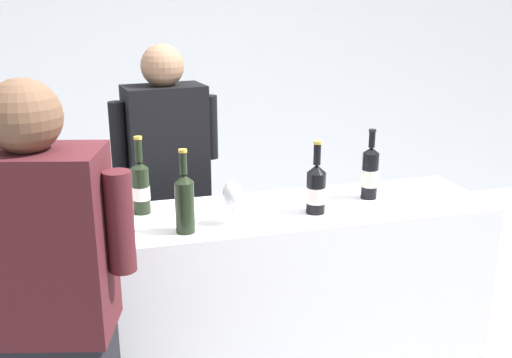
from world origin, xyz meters
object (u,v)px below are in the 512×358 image
at_px(wine_bottle_1, 185,201).
at_px(wine_bottle_5, 141,186).
at_px(person_guest, 53,357).
at_px(wine_bottle_3, 62,201).
at_px(wine_glass, 232,196).
at_px(person_server, 169,208).
at_px(wine_bottle_0, 370,173).
at_px(wine_bottle_4, 316,188).

xyz_separation_m(wine_bottle_1, wine_bottle_5, (-0.15, 0.26, -0.01)).
bearing_deg(person_guest, wine_bottle_5, 65.21).
bearing_deg(wine_bottle_3, wine_bottle_1, -17.94).
height_order(wine_glass, person_server, person_server).
distance_m(person_server, person_guest, 1.36).
height_order(wine_bottle_0, wine_bottle_4, wine_bottle_0).
distance_m(wine_bottle_0, person_server, 1.08).
distance_m(wine_bottle_0, wine_bottle_4, 0.33).
distance_m(wine_bottle_3, person_guest, 0.70).
xyz_separation_m(wine_bottle_0, wine_bottle_4, (-0.31, -0.11, -0.01)).
distance_m(wine_bottle_3, wine_bottle_4, 1.05).
bearing_deg(wine_bottle_1, wine_bottle_4, 6.89).
bearing_deg(wine_bottle_4, person_guest, -152.69).
bearing_deg(wine_bottle_5, wine_bottle_0, -4.45).
distance_m(wine_bottle_1, person_server, 0.83).
distance_m(wine_bottle_5, person_guest, 0.87).
distance_m(wine_bottle_1, wine_bottle_3, 0.49).
relative_size(wine_bottle_0, wine_glass, 1.79).
bearing_deg(wine_bottle_3, person_guest, -92.67).
xyz_separation_m(wine_bottle_4, wine_bottle_5, (-0.73, 0.19, 0.01)).
distance_m(wine_glass, person_guest, 0.92).
distance_m(wine_bottle_0, wine_bottle_1, 0.91).
height_order(wine_bottle_3, wine_bottle_5, wine_bottle_5).
height_order(wine_bottle_1, wine_bottle_3, wine_bottle_1).
xyz_separation_m(wine_bottle_3, wine_glass, (0.67, -0.11, -0.00)).
height_order(person_server, person_guest, person_guest).
xyz_separation_m(wine_glass, person_guest, (-0.70, -0.52, -0.29)).
relative_size(wine_bottle_1, wine_glass, 1.86).
bearing_deg(wine_bottle_5, wine_bottle_4, -15.00).
relative_size(wine_glass, person_server, 0.11).
bearing_deg(wine_glass, wine_bottle_4, 5.03).
height_order(wine_bottle_0, person_guest, person_guest).
bearing_deg(wine_glass, wine_bottle_5, 146.88).
relative_size(wine_bottle_1, person_guest, 0.20).
bearing_deg(wine_bottle_4, wine_bottle_1, -173.11).
relative_size(person_server, person_guest, 0.99).
distance_m(wine_bottle_0, wine_glass, 0.70).
distance_m(wine_bottle_0, person_guest, 1.56).
bearing_deg(wine_glass, person_guest, -143.18).
bearing_deg(wine_glass, wine_bottle_1, -169.66).
bearing_deg(person_server, wine_bottle_3, -128.30).
xyz_separation_m(wine_bottle_0, wine_glass, (-0.69, -0.15, -0.00)).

